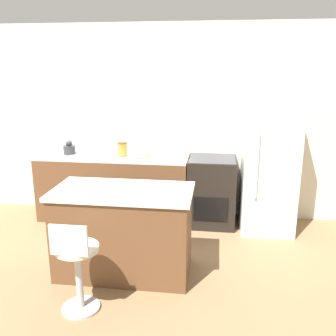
# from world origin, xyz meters

# --- Properties ---
(ground_plane) EXTENTS (14.00, 14.00, 0.00)m
(ground_plane) POSITION_xyz_m (0.00, 0.00, 0.00)
(ground_plane) COLOR #8E704C
(wall_back) EXTENTS (8.00, 0.06, 2.60)m
(wall_back) POSITION_xyz_m (0.00, 0.65, 1.30)
(wall_back) COLOR silver
(wall_back) RESTS_ON ground_plane
(back_counter) EXTENTS (2.02, 0.60, 0.90)m
(back_counter) POSITION_xyz_m (-0.30, 0.32, 0.44)
(back_counter) COLOR brown
(back_counter) RESTS_ON ground_plane
(kitchen_island) EXTENTS (1.37, 0.70, 0.89)m
(kitchen_island) POSITION_xyz_m (0.18, -1.05, 0.45)
(kitchen_island) COLOR brown
(kitchen_island) RESTS_ON ground_plane
(oven_range) EXTENTS (0.62, 0.61, 0.90)m
(oven_range) POSITION_xyz_m (1.03, 0.32, 0.45)
(oven_range) COLOR black
(oven_range) RESTS_ON ground_plane
(refrigerator) EXTENTS (0.65, 0.73, 1.74)m
(refrigerator) POSITION_xyz_m (1.73, 0.27, 0.87)
(refrigerator) COLOR silver
(refrigerator) RESTS_ON ground_plane
(stool_chair) EXTENTS (0.37, 0.37, 0.86)m
(stool_chair) POSITION_xyz_m (-0.05, -1.73, 0.43)
(stool_chair) COLOR #B7B7BC
(stool_chair) RESTS_ON ground_plane
(kettle) EXTENTS (0.16, 0.16, 0.19)m
(kettle) POSITION_xyz_m (-0.90, 0.32, 0.97)
(kettle) COLOR #333338
(kettle) RESTS_ON back_counter
(mixing_bowl) EXTENTS (0.25, 0.25, 0.09)m
(mixing_bowl) POSITION_xyz_m (0.09, 0.32, 0.94)
(mixing_bowl) COLOR #C1B28E
(mixing_bowl) RESTS_ON back_counter
(canister_jar) EXTENTS (0.13, 0.13, 0.18)m
(canister_jar) POSITION_xyz_m (-0.17, 0.32, 0.99)
(canister_jar) COLOR #B77F33
(canister_jar) RESTS_ON back_counter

